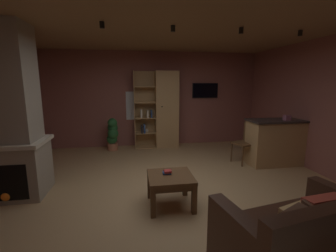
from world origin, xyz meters
name	(u,v)px	position (x,y,z in m)	size (l,w,h in m)	color
floor	(172,192)	(0.00, 0.00, -0.01)	(6.14, 6.12, 0.02)	tan
wall_back	(153,99)	(0.00, 3.09, 1.34)	(6.26, 0.06, 2.68)	#8E544C
ceiling	(172,22)	(0.00, 0.00, 2.69)	(6.14, 6.12, 0.02)	#8E6B47
window_pane_back	(136,106)	(-0.49, 3.06, 1.17)	(0.59, 0.01, 0.80)	white
stone_fireplace	(9,122)	(-2.52, 0.28, 1.21)	(1.01, 0.81, 2.68)	gray
bookshelf_cabinet	(164,110)	(0.27, 2.82, 1.05)	(1.23, 0.41, 2.13)	tan
kitchen_bar_counter	(279,142)	(2.62, 0.95, 0.51)	(1.44, 0.61, 1.01)	tan
tissue_box	(287,118)	(2.68, 0.86, 1.07)	(0.12, 0.12, 0.11)	#995972
leather_couch	(300,240)	(0.94, -1.82, 0.31)	(1.64, 1.11, 0.84)	#382116
coffee_table	(170,181)	(-0.10, -0.44, 0.38)	(0.65, 0.63, 0.47)	brown
table_book_0	(167,173)	(-0.14, -0.37, 0.49)	(0.12, 0.11, 0.03)	#2D4C8C
table_book_1	(168,171)	(-0.13, -0.38, 0.51)	(0.11, 0.10, 0.03)	#B22D2D
dining_chair	(247,140)	(1.94, 1.16, 0.53)	(0.52, 0.52, 0.92)	brown
potted_floor_plant	(113,134)	(-1.16, 2.67, 0.45)	(0.33, 0.35, 0.88)	#B77051
wall_mounted_tv	(205,91)	(1.54, 3.03, 1.59)	(0.77, 0.06, 0.43)	black
track_light_spot_0	(10,22)	(-2.22, 0.03, 2.61)	(0.07, 0.07, 0.09)	black
track_light_spot_1	(102,25)	(-1.01, 0.00, 2.61)	(0.07, 0.07, 0.09)	black
track_light_spot_2	(173,29)	(0.02, 0.06, 2.61)	(0.07, 0.07, 0.09)	black
track_light_spot_3	(241,31)	(1.10, 0.02, 2.61)	(0.07, 0.07, 0.09)	black
track_light_spot_4	(300,33)	(2.15, 0.04, 2.61)	(0.07, 0.07, 0.09)	black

